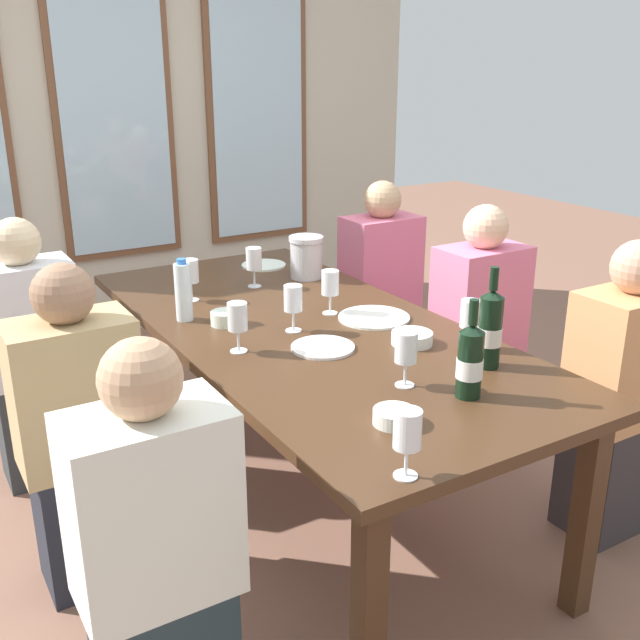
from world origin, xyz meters
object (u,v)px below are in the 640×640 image
dining_table (308,343)px  tasting_bowl_0 (412,338)px  metal_pitcher (306,257)px  wine_glass_6 (470,315)px  water_bottle (183,291)px  seated_person_1 (477,336)px  wine_bottle_1 (490,329)px  wine_glass_4 (407,433)px  tasting_bowl_2 (225,318)px  wine_glass_7 (190,273)px  seated_person_2 (157,564)px  wine_glass_0 (254,260)px  wine_bottle_0 (470,361)px  seated_person_3 (619,399)px  white_plate_2 (374,317)px  white_plate_1 (323,347)px  seated_person_0 (81,439)px  wine_glass_2 (330,285)px  wine_glass_5 (406,350)px  seated_person_5 (380,293)px  tasting_bowl_1 (394,417)px  seated_person_4 (32,359)px  wine_glass_1 (293,300)px  wine_glass_3 (238,319)px  white_plate_0 (264,265)px

dining_table → tasting_bowl_0: tasting_bowl_0 is taller
metal_pitcher → wine_glass_6: bearing=-88.0°
water_bottle → seated_person_1: size_ratio=0.22×
wine_bottle_1 → wine_glass_4: wine_bottle_1 is taller
tasting_bowl_2 → wine_glass_7: bearing=89.8°
wine_glass_6 → seated_person_1: seated_person_1 is taller
water_bottle → seated_person_2: (-0.50, -1.06, -0.33)m
wine_glass_0 → metal_pitcher: bearing=1.7°
wine_bottle_0 → wine_glass_7: bearing=105.4°
wine_bottle_0 → wine_glass_4: size_ratio=1.72×
metal_pitcher → seated_person_3: seated_person_3 is taller
white_plate_2 → metal_pitcher: 0.63m
white_plate_1 → seated_person_2: 0.98m
metal_pitcher → wine_glass_0: bearing=-178.3°
wine_glass_4 → seated_person_2: bearing=153.5°
white_plate_1 → seated_person_0: bearing=166.4°
wine_glass_2 → seated_person_1: 0.80m
dining_table → wine_glass_5: size_ratio=12.57×
seated_person_5 → wine_bottle_1: bearing=-112.3°
tasting_bowl_1 → wine_glass_6: size_ratio=0.68×
wine_bottle_1 → water_bottle: 1.15m
white_plate_1 → seated_person_4: (-0.80, 0.97, -0.22)m
seated_person_5 → water_bottle: bearing=-160.3°
seated_person_0 → seated_person_4: bearing=90.0°
seated_person_5 → white_plate_2: bearing=-127.2°
wine_glass_0 → white_plate_2: bearing=-71.7°
white_plate_2 → wine_glass_7: (-0.51, 0.57, 0.11)m
wine_glass_4 → seated_person_2: 0.69m
wine_glass_1 → wine_glass_7: (-0.18, 0.53, -0.00)m
wine_bottle_0 → wine_glass_7: 1.33m
seated_person_2 → seated_person_5: (1.73, 1.50, 0.00)m
wine_glass_5 → seated_person_1: 1.13m
wine_glass_2 → wine_glass_3: 0.51m
wine_bottle_0 → wine_glass_6: (0.26, 0.29, 0.01)m
metal_pitcher → wine_bottle_1: 1.19m
metal_pitcher → seated_person_1: (0.55, -0.56, -0.31)m
wine_glass_6 → seated_person_3: size_ratio=0.16×
wine_bottle_0 → white_plate_1: bearing=107.3°
tasting_bowl_0 → seated_person_5: size_ratio=0.13×
wine_glass_1 → wine_glass_3: same height
wine_glass_4 → seated_person_0: bearing=118.4°
wine_glass_2 → tasting_bowl_1: bearing=-111.1°
white_plate_2 → wine_glass_4: wine_glass_4 is taller
wine_glass_3 → wine_glass_6: same height
dining_table → wine_bottle_0: wine_bottle_0 is taller
wine_glass_3 → seated_person_2: 0.91m
wine_glass_2 → wine_glass_3: bearing=-159.7°
tasting_bowl_1 → wine_glass_1: (0.12, 0.78, 0.10)m
dining_table → white_plate_0: bearing=73.9°
wine_glass_4 → seated_person_5: (1.20, 1.77, -0.33)m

